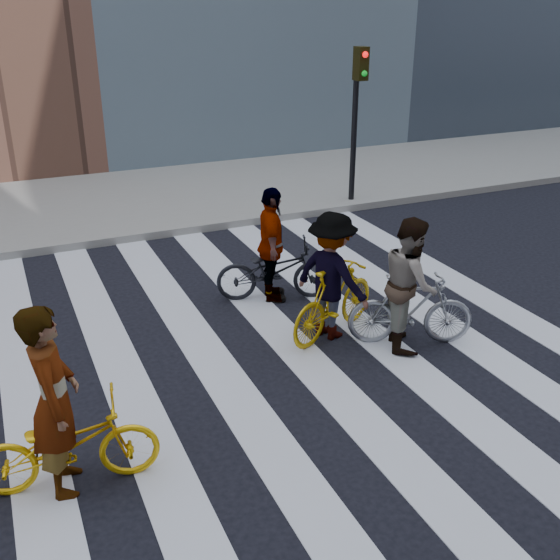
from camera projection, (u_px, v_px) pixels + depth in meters
ground at (260, 362)px, 8.25m from camera, size 100.00×100.00×0.00m
sidewalk_far at (131, 201)px, 14.50m from camera, size 100.00×5.00×0.15m
zebra_crosswalk at (260, 361)px, 8.24m from camera, size 8.25×10.00×0.01m
traffic_signal at (357, 100)px, 13.44m from camera, size 0.22×0.42×3.33m
bike_yellow_left at (67, 445)px, 6.02m from camera, size 1.73×0.83×0.87m
bike_silver_mid at (411, 309)px, 8.51m from camera, size 1.68×1.08×0.98m
bike_yellow_right at (334, 300)px, 8.73m from camera, size 1.73×1.12×1.01m
bike_dark_rear at (275, 271)px, 9.80m from camera, size 1.85×1.14×0.92m
rider_left at (54, 401)px, 5.80m from camera, size 0.55×0.74×1.87m
rider_mid at (410, 283)px, 8.34m from camera, size 0.95×1.04×1.74m
rider_right at (331, 276)px, 8.57m from camera, size 1.05×1.28×1.73m
rider_rear at (271, 245)px, 9.62m from camera, size 0.73×1.10×1.74m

